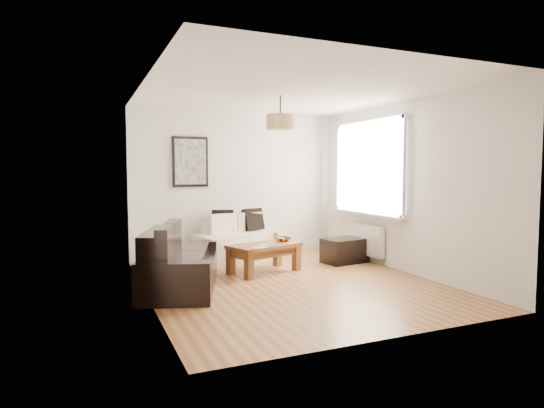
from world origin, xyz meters
name	(u,v)px	position (x,y,z in m)	size (l,w,h in m)	color
floor	(289,283)	(0.00, 0.00, 0.00)	(4.50, 4.50, 0.00)	brown
ceiling	(290,92)	(0.00, 0.00, 2.60)	(3.80, 4.50, 0.00)	white
wall_back	(237,184)	(0.00, 2.25, 1.30)	(3.80, 0.04, 2.60)	silver
wall_front	(396,197)	(0.00, -2.25, 1.30)	(3.80, 0.04, 2.60)	silver
wall_left	(146,191)	(-1.90, 0.00, 1.30)	(0.04, 4.50, 2.60)	silver
wall_right	(402,187)	(1.90, 0.00, 1.30)	(0.04, 4.50, 2.60)	silver
window_bay	(369,167)	(1.86, 0.80, 1.60)	(0.14, 1.90, 1.60)	white
radiator	(366,239)	(1.82, 0.80, 0.38)	(0.10, 0.90, 0.52)	white
poster	(190,162)	(-0.85, 2.22, 1.70)	(0.62, 0.04, 0.87)	black
pendant_shade	(280,122)	(0.00, 0.30, 2.23)	(0.40, 0.40, 0.20)	tan
loveseat_cream	(240,239)	(-0.10, 1.78, 0.37)	(1.49, 0.82, 0.74)	beige
sofa_leather	(181,259)	(-1.43, 0.30, 0.39)	(1.78, 0.87, 0.77)	black
coffee_table	(264,258)	(-0.07, 0.73, 0.22)	(1.07, 0.58, 0.44)	brown
ottoman	(344,250)	(1.45, 0.88, 0.20)	(0.71, 0.46, 0.41)	black
cushion_left	(223,221)	(-0.35, 1.96, 0.67)	(0.38, 0.12, 0.38)	black
cushion_right	(253,219)	(0.21, 1.96, 0.68)	(0.39, 0.12, 0.39)	black
fruit_bowl	(283,239)	(0.29, 0.85, 0.47)	(0.25, 0.25, 0.06)	black
orange_a	(283,240)	(0.26, 0.75, 0.48)	(0.06, 0.06, 0.06)	#DE5A12
orange_b	(282,239)	(0.26, 0.81, 0.48)	(0.06, 0.06, 0.06)	#DB5512
orange_c	(279,239)	(0.21, 0.80, 0.48)	(0.07, 0.07, 0.07)	orange
papers	(259,248)	(-0.27, 0.43, 0.44)	(0.19, 0.13, 0.01)	beige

